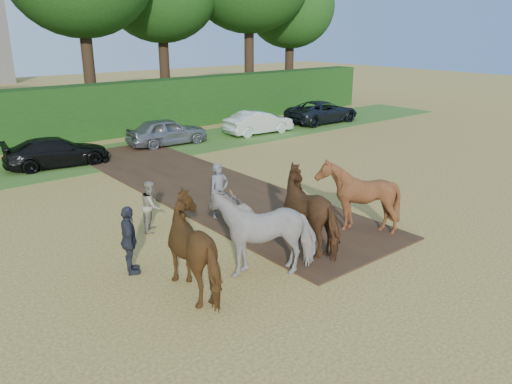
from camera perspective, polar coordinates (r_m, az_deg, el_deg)
name	(u,v)px	position (r m, az deg, el deg)	size (l,w,h in m)	color
ground	(298,257)	(13.84, 4.85, -7.42)	(120.00, 120.00, 0.00)	gold
earth_strip	(203,186)	(19.83, -6.10, 0.68)	(4.50, 17.00, 0.05)	#472D1C
grass_verge	(96,158)	(25.22, -17.81, 3.70)	(50.00, 5.00, 0.03)	#38601E
hedgerow	(60,115)	(29.10, -21.47, 8.16)	(46.00, 1.60, 3.00)	#14380F
spectator_near	(152,206)	(15.59, -11.85, -1.57)	(0.77, 0.60, 1.59)	#C2B798
spectator_far	(129,240)	(12.98, -14.29, -5.39)	(1.06, 0.44, 1.80)	#252731
plough_team	(288,218)	(13.50, 3.66, -2.96)	(7.39, 5.21, 2.23)	#5A3516
parked_cars	(133,139)	(25.67, -13.86, 5.87)	(36.08, 3.02, 1.46)	silver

